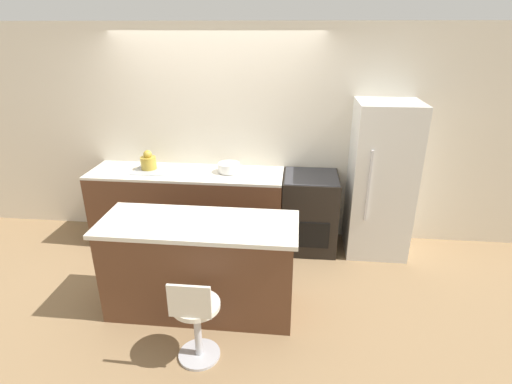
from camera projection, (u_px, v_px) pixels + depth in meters
name	position (u px, v px, depth m)	size (l,w,h in m)	color
ground_plane	(212.00, 254.00, 4.80)	(14.00, 14.00, 0.00)	#8E704C
wall_back	(219.00, 134.00, 4.95)	(8.00, 0.06, 2.60)	silver
back_counter	(188.00, 207.00, 4.98)	(2.34, 0.65, 0.93)	brown
kitchen_island	(201.00, 266.00, 3.74)	(1.80, 0.69, 0.92)	brown
oven_range	(309.00, 212.00, 4.83)	(0.65, 0.66, 0.93)	black
refrigerator	(381.00, 180.00, 4.60)	(0.69, 0.66, 1.80)	silver
stool_chair	(196.00, 320.00, 3.15)	(0.38, 0.38, 0.81)	#B7B7BC
kettle	(148.00, 161.00, 4.85)	(0.19, 0.19, 0.23)	#B29333
mixing_bowl	(229.00, 167.00, 4.77)	(0.26, 0.26, 0.11)	white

